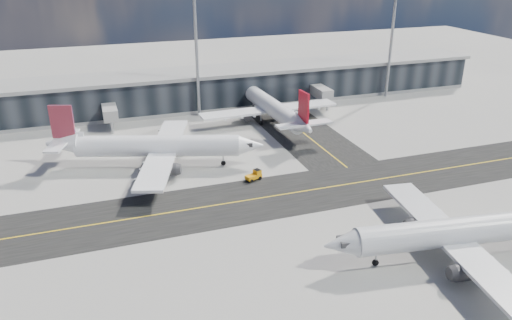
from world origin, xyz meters
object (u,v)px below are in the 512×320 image
object	(u,v)px
airliner_af	(155,146)
airliner_redtail	(272,107)
baggage_tug	(255,175)
airliner_near	(464,231)
service_van	(297,107)

from	to	relation	value
airliner_af	airliner_redtail	world-z (taller)	airliner_af
airliner_redtail	baggage_tug	bearing A→B (deg)	-118.65
airliner_af	airliner_near	xyz separation A→B (m)	(32.02, -40.98, -0.20)
airliner_redtail	baggage_tug	world-z (taller)	airliner_redtail
airliner_redtail	service_van	bearing A→B (deg)	34.53
airliner_af	baggage_tug	bearing A→B (deg)	70.54
airliner_af	airliner_near	size ratio (longest dim) A/B	1.03
airliner_near	service_van	distance (m)	63.29
airliner_af	service_van	distance (m)	43.06
airliner_af	service_van	xyz separation A→B (m)	(36.86, 22.06, -2.97)
airliner_redtail	airliner_near	bearing A→B (deg)	-88.16
baggage_tug	service_van	bearing A→B (deg)	126.84
airliner_redtail	service_van	world-z (taller)	airliner_redtail
airliner_af	airliner_redtail	distance (m)	31.80
airliner_near	baggage_tug	bearing A→B (deg)	38.33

